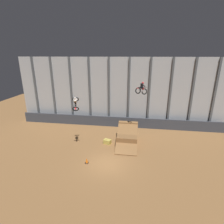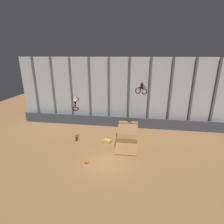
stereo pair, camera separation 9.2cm
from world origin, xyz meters
name	(u,v)px [view 1 (the left image)]	position (x,y,z in m)	size (l,w,h in m)	color
ground_plane	(107,164)	(0.00, 0.00, 0.00)	(60.00, 60.00, 0.00)	olive
arena_back_wall	(119,93)	(0.00, 10.93, 5.27)	(32.00, 0.40, 10.55)	#ADB2B7
lower_barrier	(118,122)	(0.00, 9.97, 0.80)	(31.36, 0.20, 1.61)	#383D47
dirt_ramp	(127,136)	(1.79, 5.11, 0.82)	(2.55, 4.86, 2.43)	brown
rider_bike_left_air	(76,103)	(-3.98, 2.62, 5.75)	(1.18, 1.85, 1.69)	black
rider_bike_right_air	(142,89)	(3.27, 4.93, 7.05)	(1.50, 1.77, 1.59)	black
traffic_cone_near_ramp	(87,161)	(-2.14, -0.16, 0.28)	(0.36, 0.36, 0.58)	black
hay_bale_trackside	(107,142)	(-0.71, 4.28, 0.28)	(1.04, 0.85, 0.57)	#CCB751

